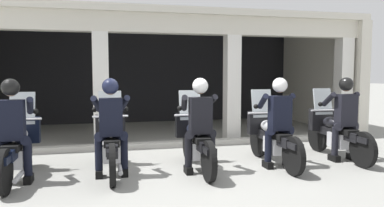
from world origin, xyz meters
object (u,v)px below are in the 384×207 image
at_px(motorcycle_right, 271,137).
at_px(police_officer_right, 279,115).
at_px(police_officer_far_left, 12,122).
at_px(police_officer_far_right, 345,112).
at_px(motorcycle_center, 196,140).
at_px(police_officer_center, 200,117).
at_px(motorcycle_far_left, 18,147).
at_px(motorcycle_left, 111,142).
at_px(police_officer_left, 111,119).
at_px(motorcycle_far_right, 335,132).

xyz_separation_m(motorcycle_right, police_officer_right, (-0.00, -0.28, 0.44)).
xyz_separation_m(police_officer_far_left, police_officer_far_right, (5.75, 0.12, 0.00)).
bearing_deg(police_officer_right, motorcycle_center, 172.69).
xyz_separation_m(motorcycle_center, police_officer_right, (1.44, -0.26, 0.44)).
bearing_deg(police_officer_right, police_officer_center, -176.11).
relative_size(police_officer_far_left, motorcycle_right, 0.78).
xyz_separation_m(police_officer_right, police_officer_far_right, (1.44, 0.16, 0.00)).
relative_size(motorcycle_right, police_officer_far_right, 1.29).
distance_m(motorcycle_far_left, police_officer_far_left, 0.52).
height_order(motorcycle_far_left, motorcycle_center, same).
distance_m(motorcycle_center, motorcycle_right, 1.44).
distance_m(motorcycle_far_left, motorcycle_left, 1.44).
bearing_deg(police_officer_right, motorcycle_left, 175.39).
relative_size(motorcycle_left, police_officer_far_right, 1.29).
xyz_separation_m(motorcycle_far_left, police_officer_left, (1.44, -0.23, 0.44)).
bearing_deg(police_officer_center, motorcycle_far_left, -179.67).
xyz_separation_m(police_officer_center, motorcycle_right, (1.44, 0.31, -0.44)).
height_order(police_officer_center, police_officer_right, same).
relative_size(police_officer_left, police_officer_right, 1.00).
distance_m(police_officer_center, motorcycle_right, 1.53).
distance_m(police_officer_left, motorcycle_far_right, 4.35).
distance_m(motorcycle_far_left, motorcycle_right, 4.31).
bearing_deg(motorcycle_right, police_officer_right, -87.28).
bearing_deg(motorcycle_left, motorcycle_center, 2.62).
relative_size(motorcycle_far_left, motorcycle_far_right, 1.00).
relative_size(police_officer_right, police_officer_far_right, 1.00).
relative_size(motorcycle_far_left, police_officer_far_left, 1.29).
distance_m(police_officer_far_left, motorcycle_far_right, 5.78).
height_order(motorcycle_far_left, police_officer_center, police_officer_center).
height_order(police_officer_far_left, police_officer_center, same).
bearing_deg(police_officer_far_right, police_officer_right, -168.10).
relative_size(motorcycle_left, motorcycle_far_right, 1.00).
bearing_deg(police_officer_far_right, motorcycle_right, -179.37).
height_order(police_officer_far_left, motorcycle_far_right, police_officer_far_left).
distance_m(motorcycle_far_left, motorcycle_center, 2.88).
bearing_deg(police_officer_far_left, motorcycle_center, 4.24).
height_order(police_officer_left, police_officer_right, same).
height_order(motorcycle_left, police_officer_right, police_officer_right).
relative_size(motorcycle_far_left, motorcycle_left, 1.00).
xyz_separation_m(police_officer_left, motorcycle_far_right, (4.31, 0.35, -0.44)).
bearing_deg(motorcycle_far_right, police_officer_center, -165.29).
relative_size(motorcycle_far_left, police_officer_right, 1.29).
xyz_separation_m(police_officer_far_left, police_officer_center, (2.87, -0.06, 0.00)).
bearing_deg(motorcycle_center, police_officer_center, -83.03).
distance_m(motorcycle_right, police_officer_right, 0.52).
bearing_deg(police_officer_center, motorcycle_left, 171.44).
relative_size(police_officer_center, police_officer_far_right, 1.00).
relative_size(police_officer_far_left, police_officer_center, 1.00).
relative_size(motorcycle_center, police_officer_center, 1.29).
bearing_deg(motorcycle_center, police_officer_left, -166.38).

